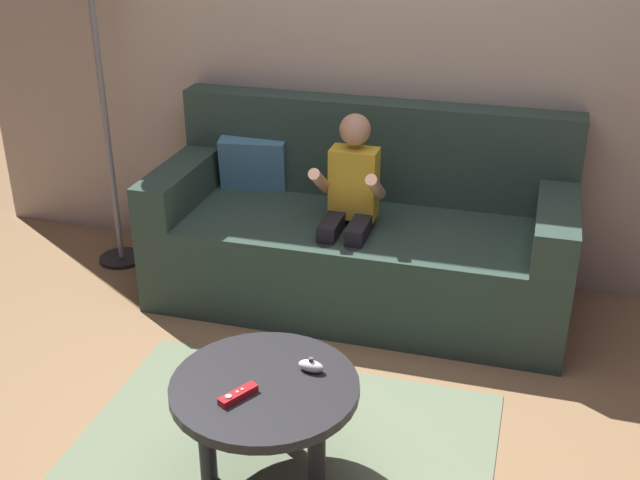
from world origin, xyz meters
The scene contains 8 objects.
ground_plane centered at (0.00, 0.00, 0.00)m, with size 9.32×9.32×0.00m, color olive.
wall_back centered at (0.00, 1.65, 1.25)m, with size 4.66×0.05×2.50m, color #B2A38E.
couch centered at (-0.10, 1.27, 0.32)m, with size 1.96×0.80×0.92m.
person_seated_on_couch centered at (-0.11, 1.08, 0.55)m, with size 0.30×0.37×0.96m.
coffee_table centered at (-0.09, -0.11, 0.35)m, with size 0.63×0.63×0.41m.
area_rug centered at (-0.09, -0.11, 0.00)m, with size 1.52×1.44×0.01m, color #6B7A5B.
game_remote_red_near_edge centered at (-0.15, -0.21, 0.43)m, with size 0.10×0.14×0.03m.
nunchuk_white centered at (0.03, -0.01, 0.43)m, with size 0.09×0.05×0.05m.
Camera 1 is at (0.68, -2.14, 1.97)m, focal length 44.79 mm.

